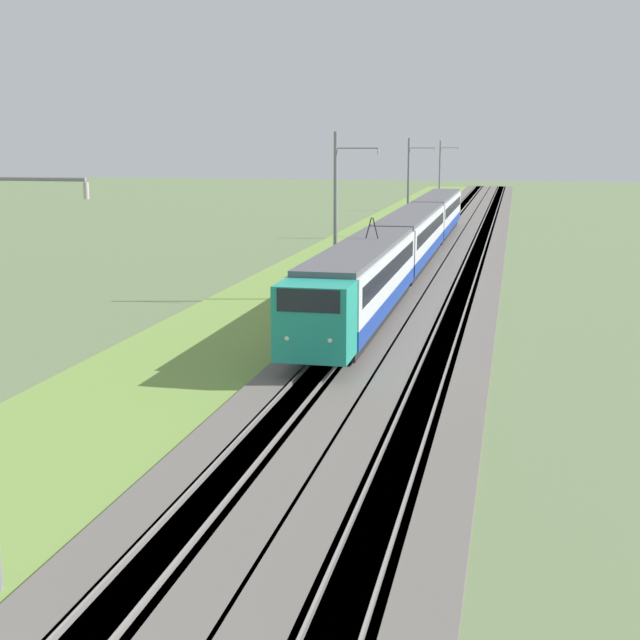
# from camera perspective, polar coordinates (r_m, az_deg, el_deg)

# --- Properties ---
(ballast_main) EXTENTS (240.00, 4.40, 0.30)m
(ballast_main) POSITION_cam_1_polar(r_m,az_deg,el_deg) (60.63, 5.43, 2.91)
(ballast_main) COLOR #605B56
(ballast_main) RESTS_ON ground
(ballast_adjacent) EXTENTS (240.00, 4.40, 0.30)m
(ballast_adjacent) POSITION_cam_1_polar(r_m,az_deg,el_deg) (60.27, 9.49, 2.75)
(ballast_adjacent) COLOR #605B56
(ballast_adjacent) RESTS_ON ground
(track_main) EXTENTS (240.00, 1.57, 0.45)m
(track_main) POSITION_cam_1_polar(r_m,az_deg,el_deg) (60.62, 5.43, 2.92)
(track_main) COLOR #4C4238
(track_main) RESTS_ON ground
(track_adjacent) EXTENTS (240.00, 1.57, 0.45)m
(track_adjacent) POSITION_cam_1_polar(r_m,az_deg,el_deg) (60.27, 9.49, 2.76)
(track_adjacent) COLOR #4C4238
(track_adjacent) RESTS_ON ground
(grass_verge) EXTENTS (240.00, 8.07, 0.12)m
(grass_verge) POSITION_cam_1_polar(r_m,az_deg,el_deg) (61.63, -0.10, 3.01)
(grass_verge) COLOR olive
(grass_verge) RESTS_ON ground
(passenger_train) EXTENTS (64.50, 2.95, 5.19)m
(passenger_train) POSITION_cam_1_polar(r_m,az_deg,el_deg) (64.04, 5.88, 5.42)
(passenger_train) COLOR teal
(passenger_train) RESTS_ON ground
(catenary_mast_mid) EXTENTS (0.22, 2.56, 9.55)m
(catenary_mast_mid) POSITION_cam_1_polar(r_m,az_deg,el_deg) (50.58, 1.05, 6.72)
(catenary_mast_mid) COLOR slate
(catenary_mast_mid) RESTS_ON ground
(catenary_mast_far) EXTENTS (0.22, 2.56, 9.30)m
(catenary_mast_far) POSITION_cam_1_polar(r_m,az_deg,el_deg) (84.74, 5.71, 8.47)
(catenary_mast_far) COLOR slate
(catenary_mast_far) RESTS_ON ground
(catenary_mast_distant) EXTENTS (0.22, 2.56, 9.06)m
(catenary_mast_distant) POSITION_cam_1_polar(r_m,az_deg,el_deg) (119.16, 7.69, 9.20)
(catenary_mast_distant) COLOR slate
(catenary_mast_distant) RESTS_ON ground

